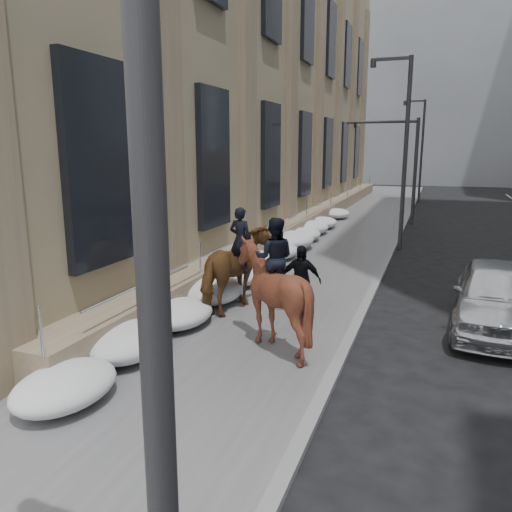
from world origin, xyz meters
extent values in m
plane|color=black|center=(0.00, 0.00, 0.00)|extent=(140.00, 140.00, 0.00)
cube|color=#545457|center=(0.00, 10.00, 0.06)|extent=(5.00, 80.00, 0.12)
cube|color=slate|center=(2.62, 10.00, 0.06)|extent=(0.24, 80.00, 0.12)
cube|color=#857657|center=(-5.30, 20.00, 9.00)|extent=(5.00, 44.00, 18.00)
cube|color=#76614C|center=(-2.25, 20.00, 0.45)|extent=(1.10, 44.00, 0.90)
cylinder|color=silver|center=(-1.80, 20.00, 1.35)|extent=(0.06, 42.00, 0.06)
cube|color=#76614C|center=(-2.85, 10.00, 8.10)|extent=(0.70, 1.20, 16.20)
cube|color=black|center=(-2.70, 13.00, 4.00)|extent=(0.20, 2.20, 4.50)
cube|color=slate|center=(4.00, 60.00, 14.00)|extent=(30.00, 12.00, 28.00)
cube|color=gray|center=(-6.00, 72.00, 10.00)|extent=(24.00, 12.00, 20.00)
cylinder|color=#2D2D30|center=(2.90, -6.00, 4.00)|extent=(0.18, 0.18, 8.00)
cylinder|color=#2D2D30|center=(2.90, 14.00, 4.00)|extent=(0.18, 0.18, 8.00)
cube|color=#2D2D30|center=(2.10, 14.00, 7.90)|extent=(1.60, 0.15, 0.12)
cylinder|color=#2D2D30|center=(1.40, 14.00, 7.75)|extent=(0.24, 0.24, 0.30)
cylinder|color=#2D2D30|center=(2.90, 34.00, 4.00)|extent=(0.18, 0.18, 8.00)
cube|color=#2D2D30|center=(2.10, 34.00, 7.90)|extent=(1.60, 0.15, 0.12)
cylinder|color=#2D2D30|center=(1.40, 34.00, 7.75)|extent=(0.24, 0.24, 0.30)
cylinder|color=#2D2D30|center=(3.00, 22.00, 3.00)|extent=(0.20, 0.20, 6.00)
cylinder|color=#2D2D30|center=(1.00, 22.00, 5.80)|extent=(4.00, 0.16, 0.16)
imported|color=black|center=(-0.50, 22.00, 5.30)|extent=(0.18, 0.22, 1.10)
ellipsoid|color=silver|center=(-1.45, 0.00, 0.46)|extent=(1.50, 2.10, 0.68)
ellipsoid|color=silver|center=(-1.40, 4.00, 0.48)|extent=(1.60, 2.20, 0.72)
ellipsoid|color=silver|center=(-1.50, 8.00, 0.44)|extent=(1.40, 2.00, 0.64)
ellipsoid|color=silver|center=(-1.35, 12.00, 0.50)|extent=(1.70, 2.30, 0.76)
ellipsoid|color=silver|center=(-1.45, 16.00, 0.45)|extent=(1.50, 2.10, 0.66)
imported|color=#563519|center=(-0.50, 3.54, 1.20)|extent=(1.47, 2.68, 2.16)
imported|color=black|center=(-0.50, 3.69, 2.00)|extent=(0.67, 0.49, 1.72)
imported|color=#4B2315|center=(1.12, 1.50, 1.28)|extent=(2.22, 2.41, 2.31)
imported|color=black|center=(1.12, 1.65, 2.07)|extent=(0.94, 0.80, 1.72)
imported|color=black|center=(1.14, 3.77, 1.03)|extent=(1.11, 0.55, 1.83)
imported|color=#B1B5B9|center=(5.82, 4.69, 0.84)|extent=(2.33, 5.04, 1.67)
camera|label=1|loc=(4.26, -8.18, 4.34)|focal=35.00mm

